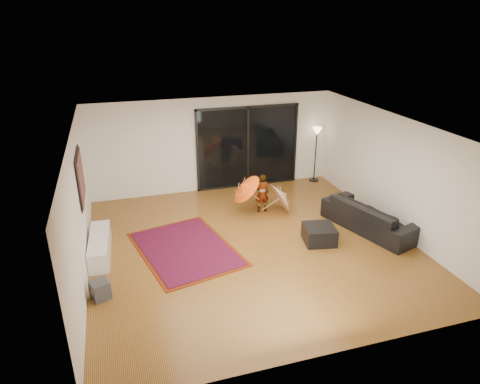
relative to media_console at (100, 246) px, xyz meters
name	(u,v)px	position (x,y,z in m)	size (l,w,h in m)	color
floor	(252,245)	(3.25, -0.54, -0.22)	(7.00, 7.00, 0.00)	olive
ceiling	(253,128)	(3.25, -0.54, 2.48)	(7.00, 7.00, 0.00)	white
wall_back	(214,145)	(3.25, 2.96, 1.13)	(7.00, 7.00, 0.00)	silver
wall_front	(331,281)	(3.25, -4.04, 1.13)	(7.00, 7.00, 0.00)	silver
wall_left	(79,210)	(-0.25, -0.54, 1.13)	(7.00, 7.00, 0.00)	silver
wall_right	(394,173)	(6.75, -0.54, 1.13)	(7.00, 7.00, 0.00)	silver
sliding_door	(248,147)	(4.25, 2.93, 0.98)	(3.06, 0.07, 2.40)	black
painting	(81,177)	(-0.21, 0.46, 1.43)	(0.04, 1.28, 1.08)	black
media_console	(100,246)	(0.00, 0.00, 0.00)	(0.40, 1.59, 0.44)	white
speaker	(100,290)	(0.00, -1.57, -0.04)	(0.31, 0.31, 0.35)	#424244
persian_rug	(186,249)	(1.79, -0.29, -0.21)	(2.43, 3.00, 0.02)	#5F1F08
sofa	(370,216)	(6.20, -0.62, 0.13)	(2.39, 0.94, 0.70)	black
ottoman	(319,234)	(4.76, -0.83, -0.03)	(0.68, 0.68, 0.39)	black
floor_lamp	(317,139)	(6.35, 2.71, 1.10)	(0.29, 0.29, 1.68)	black
child	(262,193)	(4.05, 1.06, 0.30)	(0.38, 0.25, 1.03)	#999999
parasol_orange	(242,189)	(3.50, 1.01, 0.51)	(0.71, 0.84, 0.88)	#EA4F0C
parasol_white	(286,193)	(4.65, 0.91, 0.28)	(0.60, 0.88, 0.95)	white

